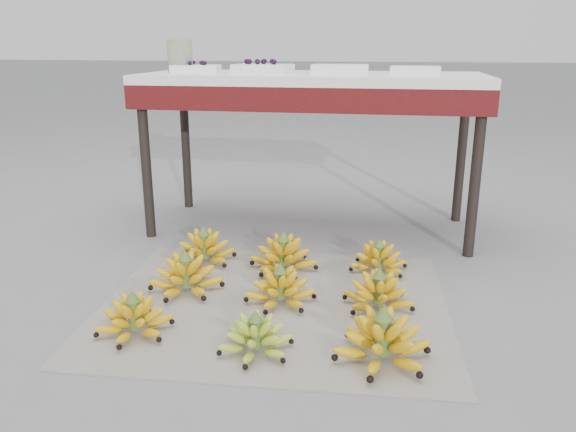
% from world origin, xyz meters
% --- Properties ---
extents(ground, '(60.00, 60.00, 0.00)m').
position_xyz_m(ground, '(0.00, 0.00, 0.00)').
color(ground, gray).
rests_on(ground, ground).
extents(newspaper_mat, '(1.31, 1.12, 0.01)m').
position_xyz_m(newspaper_mat, '(0.09, 0.07, 0.00)').
color(newspaper_mat, silver).
rests_on(newspaper_mat, ground).
extents(bunch_front_left, '(0.30, 0.30, 0.15)m').
position_xyz_m(bunch_front_left, '(-0.32, -0.23, 0.06)').
color(bunch_front_left, '#E9AE07').
rests_on(bunch_front_left, newspaper_mat).
extents(bunch_front_center, '(0.30, 0.30, 0.14)m').
position_xyz_m(bunch_front_center, '(0.10, -0.27, 0.05)').
color(bunch_front_center, '#96B333').
rests_on(bunch_front_center, newspaper_mat).
extents(bunch_front_right, '(0.32, 0.32, 0.18)m').
position_xyz_m(bunch_front_right, '(0.48, -0.25, 0.07)').
color(bunch_front_right, '#E9AE07').
rests_on(bunch_front_right, newspaper_mat).
extents(bunch_mid_left, '(0.29, 0.29, 0.17)m').
position_xyz_m(bunch_mid_left, '(-0.27, 0.12, 0.06)').
color(bunch_mid_left, '#E9AE07').
rests_on(bunch_mid_left, newspaper_mat).
extents(bunch_mid_center, '(0.31, 0.31, 0.16)m').
position_xyz_m(bunch_mid_center, '(0.11, 0.08, 0.06)').
color(bunch_mid_center, '#E9AE07').
rests_on(bunch_mid_center, newspaper_mat).
extents(bunch_mid_right, '(0.32, 0.32, 0.15)m').
position_xyz_m(bunch_mid_right, '(0.46, 0.10, 0.06)').
color(bunch_mid_right, '#E9AE07').
rests_on(bunch_mid_right, newspaper_mat).
extents(bunch_back_left, '(0.28, 0.28, 0.16)m').
position_xyz_m(bunch_back_left, '(-0.30, 0.42, 0.06)').
color(bunch_back_left, '#E9AE07').
rests_on(bunch_back_left, newspaper_mat).
extents(bunch_back_center, '(0.32, 0.32, 0.17)m').
position_xyz_m(bunch_back_center, '(0.06, 0.39, 0.06)').
color(bunch_back_center, '#E9AE07').
rests_on(bunch_back_center, newspaper_mat).
extents(bunch_back_right, '(0.26, 0.26, 0.15)m').
position_xyz_m(bunch_back_right, '(0.45, 0.44, 0.06)').
color(bunch_back_right, '#E9AE07').
rests_on(bunch_back_right, newspaper_mat).
extents(vendor_table, '(1.63, 0.65, 0.78)m').
position_xyz_m(vendor_table, '(0.09, 0.99, 0.69)').
color(vendor_table, black).
rests_on(vendor_table, ground).
extents(tray_far_left, '(0.25, 0.19, 0.06)m').
position_xyz_m(tray_far_left, '(-0.48, 0.95, 0.80)').
color(tray_far_left, silver).
rests_on(tray_far_left, vendor_table).
extents(tray_left, '(0.28, 0.22, 0.07)m').
position_xyz_m(tray_left, '(-0.14, 0.95, 0.81)').
color(tray_left, silver).
rests_on(tray_left, vendor_table).
extents(tray_right, '(0.27, 0.20, 0.04)m').
position_xyz_m(tray_right, '(0.22, 0.98, 0.80)').
color(tray_right, silver).
rests_on(tray_right, vendor_table).
extents(tray_far_right, '(0.23, 0.17, 0.04)m').
position_xyz_m(tray_far_right, '(0.57, 1.00, 0.80)').
color(tray_far_right, silver).
rests_on(tray_far_right, vendor_table).
extents(glass_jar, '(0.13, 0.13, 0.16)m').
position_xyz_m(glass_jar, '(-0.57, 0.96, 0.86)').
color(glass_jar, '#B8CAA0').
rests_on(glass_jar, vendor_table).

